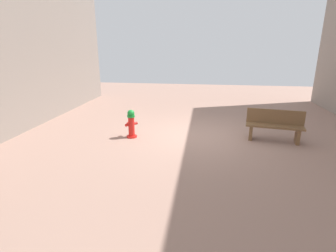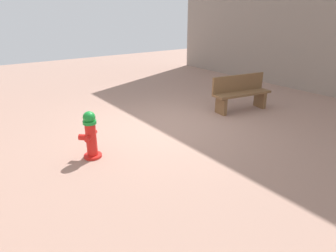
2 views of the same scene
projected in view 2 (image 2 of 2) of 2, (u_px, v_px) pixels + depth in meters
ground_plane at (167, 127)px, 7.01m from camera, size 23.40×23.40×0.00m
fire_hydrant at (91, 135)px, 5.41m from camera, size 0.38×0.38×0.90m
bench_near at (240, 92)px, 8.04m from camera, size 1.72×0.71×0.95m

